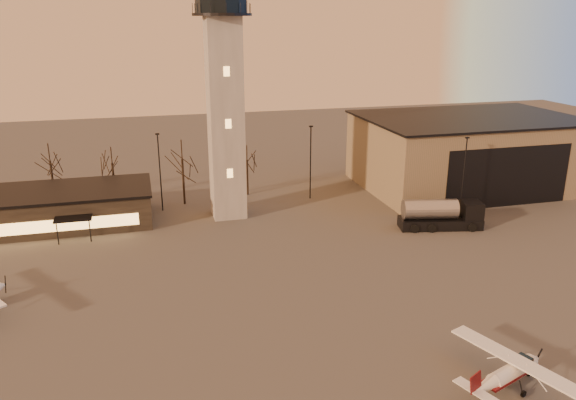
{
  "coord_description": "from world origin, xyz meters",
  "views": [
    {
      "loc": [
        -10.1,
        -36.65,
        23.76
      ],
      "look_at": [
        3.21,
        13.0,
        7.06
      ],
      "focal_mm": 35.0,
      "sensor_mm": 36.0,
      "label": 1
    }
  ],
  "objects_px": {
    "terminal": "(43,209)",
    "cessna_front": "(513,374)",
    "fuel_truck": "(440,217)",
    "control_tower": "(224,84)",
    "hangar": "(467,152)"
  },
  "relations": [
    {
      "from": "hangar",
      "to": "terminal",
      "type": "bearing_deg",
      "value": -178.03
    },
    {
      "from": "terminal",
      "to": "fuel_truck",
      "type": "height_order",
      "value": "terminal"
    },
    {
      "from": "hangar",
      "to": "terminal",
      "type": "height_order",
      "value": "hangar"
    },
    {
      "from": "hangar",
      "to": "cessna_front",
      "type": "xyz_separation_m",
      "value": [
        -23.1,
        -43.39,
        -4.2
      ]
    },
    {
      "from": "cessna_front",
      "to": "fuel_truck",
      "type": "distance_m",
      "value": 30.3
    },
    {
      "from": "control_tower",
      "to": "hangar",
      "type": "distance_m",
      "value": 37.9
    },
    {
      "from": "terminal",
      "to": "cessna_front",
      "type": "xyz_separation_m",
      "value": [
        34.89,
        -41.39,
        -1.21
      ]
    },
    {
      "from": "hangar",
      "to": "cessna_front",
      "type": "bearing_deg",
      "value": -118.04
    },
    {
      "from": "control_tower",
      "to": "cessna_front",
      "type": "distance_m",
      "value": 44.22
    },
    {
      "from": "hangar",
      "to": "fuel_truck",
      "type": "relative_size",
      "value": 3.06
    },
    {
      "from": "hangar",
      "to": "terminal",
      "type": "xyz_separation_m",
      "value": [
        -57.99,
        -2.0,
        -3.0
      ]
    },
    {
      "from": "cessna_front",
      "to": "fuel_truck",
      "type": "bearing_deg",
      "value": 49.47
    },
    {
      "from": "terminal",
      "to": "fuel_truck",
      "type": "distance_m",
      "value": 47.28
    },
    {
      "from": "control_tower",
      "to": "fuel_truck",
      "type": "xyz_separation_m",
      "value": [
        23.46,
        -11.01,
        -14.91
      ]
    },
    {
      "from": "cessna_front",
      "to": "fuel_truck",
      "type": "height_order",
      "value": "fuel_truck"
    }
  ]
}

